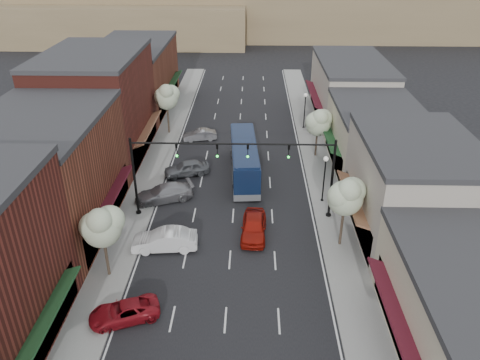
# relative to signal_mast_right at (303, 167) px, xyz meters

# --- Properties ---
(ground) EXTENTS (160.00, 160.00, 0.00)m
(ground) POSITION_rel_signal_mast_right_xyz_m (-5.62, -8.00, -4.62)
(ground) COLOR black
(ground) RESTS_ON ground
(sidewalk_left) EXTENTS (2.80, 73.00, 0.15)m
(sidewalk_left) POSITION_rel_signal_mast_right_xyz_m (-14.02, 10.50, -4.55)
(sidewalk_left) COLOR gray
(sidewalk_left) RESTS_ON ground
(sidewalk_right) EXTENTS (2.80, 73.00, 0.15)m
(sidewalk_right) POSITION_rel_signal_mast_right_xyz_m (2.78, 10.50, -4.55)
(sidewalk_right) COLOR gray
(sidewalk_right) RESTS_ON ground
(curb_left) EXTENTS (0.25, 73.00, 0.17)m
(curb_left) POSITION_rel_signal_mast_right_xyz_m (-12.62, 10.50, -4.55)
(curb_left) COLOR gray
(curb_left) RESTS_ON ground
(curb_right) EXTENTS (0.25, 73.00, 0.17)m
(curb_right) POSITION_rel_signal_mast_right_xyz_m (1.38, 10.50, -4.55)
(curb_right) COLOR gray
(curb_right) RESTS_ON ground
(bldg_left_midnear) EXTENTS (10.14, 14.10, 9.40)m
(bldg_left_midnear) POSITION_rel_signal_mast_right_xyz_m (-19.85, -2.00, 0.03)
(bldg_left_midnear) COLOR brown
(bldg_left_midnear) RESTS_ON ground
(bldg_left_midfar) EXTENTS (10.14, 14.10, 10.90)m
(bldg_left_midfar) POSITION_rel_signal_mast_right_xyz_m (-19.86, 12.00, 0.78)
(bldg_left_midfar) COLOR maroon
(bldg_left_midfar) RESTS_ON ground
(bldg_left_far) EXTENTS (10.14, 18.10, 8.40)m
(bldg_left_far) POSITION_rel_signal_mast_right_xyz_m (-19.84, 28.00, -0.46)
(bldg_left_far) COLOR brown
(bldg_left_far) RESTS_ON ground
(bldg_right_near) EXTENTS (9.14, 12.10, 5.90)m
(bldg_right_near) POSITION_rel_signal_mast_right_xyz_m (8.07, -14.00, -1.70)
(bldg_right_near) COLOR #C2BA9A
(bldg_right_near) RESTS_ON ground
(bldg_right_midnear) EXTENTS (9.14, 12.10, 7.90)m
(bldg_right_midnear) POSITION_rel_signal_mast_right_xyz_m (8.10, -2.00, -0.72)
(bldg_right_midnear) COLOR #A3988C
(bldg_right_midnear) RESTS_ON ground
(bldg_right_midfar) EXTENTS (9.14, 12.10, 6.40)m
(bldg_right_midfar) POSITION_rel_signal_mast_right_xyz_m (8.08, 10.00, -1.46)
(bldg_right_midfar) COLOR #C2BA9A
(bldg_right_midfar) RESTS_ON ground
(bldg_right_far) EXTENTS (9.14, 16.10, 7.40)m
(bldg_right_far) POSITION_rel_signal_mast_right_xyz_m (8.09, 24.00, -0.96)
(bldg_right_far) COLOR #A3988C
(bldg_right_far) RESTS_ON ground
(hill_far) EXTENTS (120.00, 30.00, 12.00)m
(hill_far) POSITION_rel_signal_mast_right_xyz_m (-5.62, 82.00, 1.38)
(hill_far) COLOR #7A6647
(hill_far) RESTS_ON ground
(hill_near) EXTENTS (50.00, 20.00, 8.00)m
(hill_near) POSITION_rel_signal_mast_right_xyz_m (-30.62, 70.00, -0.62)
(hill_near) COLOR #7A6647
(hill_near) RESTS_ON ground
(signal_mast_right) EXTENTS (8.22, 0.46, 7.00)m
(signal_mast_right) POSITION_rel_signal_mast_right_xyz_m (0.00, 0.00, 0.00)
(signal_mast_right) COLOR black
(signal_mast_right) RESTS_ON ground
(signal_mast_left) EXTENTS (8.22, 0.46, 7.00)m
(signal_mast_left) POSITION_rel_signal_mast_right_xyz_m (-11.24, 0.00, 0.00)
(signal_mast_left) COLOR black
(signal_mast_left) RESTS_ON ground
(tree_right_near) EXTENTS (2.85, 2.65, 5.95)m
(tree_right_near) POSITION_rel_signal_mast_right_xyz_m (2.73, -4.05, -0.17)
(tree_right_near) COLOR #47382B
(tree_right_near) RESTS_ON ground
(tree_right_far) EXTENTS (2.85, 2.65, 5.43)m
(tree_right_far) POSITION_rel_signal_mast_right_xyz_m (2.73, 11.95, -0.63)
(tree_right_far) COLOR #47382B
(tree_right_far) RESTS_ON ground
(tree_left_near) EXTENTS (2.85, 2.65, 5.69)m
(tree_left_near) POSITION_rel_signal_mast_right_xyz_m (-13.87, -8.05, -0.40)
(tree_left_near) COLOR #47382B
(tree_left_near) RESTS_ON ground
(tree_left_far) EXTENTS (2.85, 2.65, 6.13)m
(tree_left_far) POSITION_rel_signal_mast_right_xyz_m (-13.87, 17.95, -0.02)
(tree_left_far) COLOR #47382B
(tree_left_far) RESTS_ON ground
(lamp_post_near) EXTENTS (0.44, 0.44, 4.44)m
(lamp_post_near) POSITION_rel_signal_mast_right_xyz_m (2.18, 2.50, -1.62)
(lamp_post_near) COLOR black
(lamp_post_near) RESTS_ON ground
(lamp_post_far) EXTENTS (0.44, 0.44, 4.44)m
(lamp_post_far) POSITION_rel_signal_mast_right_xyz_m (2.18, 20.00, -1.62)
(lamp_post_far) COLOR black
(lamp_post_far) RESTS_ON ground
(coach_bus) EXTENTS (3.12, 11.15, 3.37)m
(coach_bus) POSITION_rel_signal_mast_right_xyz_m (-4.82, 7.59, -2.86)
(coach_bus) COLOR #0E1B38
(coach_bus) RESTS_ON ground
(red_hatchback) EXTENTS (2.14, 4.85, 1.62)m
(red_hatchback) POSITION_rel_signal_mast_right_xyz_m (-3.88, -2.81, -3.81)
(red_hatchback) COLOR #9A140B
(red_hatchback) RESTS_ON ground
(parked_car_a) EXTENTS (4.71, 3.36, 1.19)m
(parked_car_a) POSITION_rel_signal_mast_right_xyz_m (-11.82, -12.08, -4.03)
(parked_car_a) COLOR maroon
(parked_car_a) RESTS_ON ground
(parked_car_b) EXTENTS (5.00, 2.12, 1.60)m
(parked_car_b) POSITION_rel_signal_mast_right_xyz_m (-10.55, -4.80, -3.82)
(parked_car_b) COLOR silver
(parked_car_b) RESTS_ON ground
(parked_car_c) EXTENTS (5.53, 3.83, 1.49)m
(parked_car_c) POSITION_rel_signal_mast_right_xyz_m (-11.82, 2.39, -3.88)
(parked_car_c) COLOR gray
(parked_car_c) RESTS_ON ground
(parked_car_d) EXTENTS (4.73, 3.08, 1.50)m
(parked_car_d) POSITION_rel_signal_mast_right_xyz_m (-10.44, 7.37, -3.87)
(parked_car_d) COLOR #595C60
(parked_car_d) RESTS_ON ground
(parked_car_e) EXTENTS (4.00, 2.11, 1.25)m
(parked_car_e) POSITION_rel_signal_mast_right_xyz_m (-10.08, 16.11, -3.99)
(parked_car_e) COLOR gray
(parked_car_e) RESTS_ON ground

